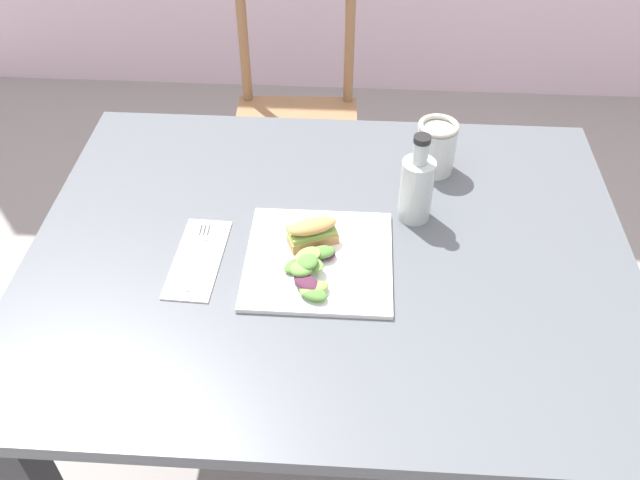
% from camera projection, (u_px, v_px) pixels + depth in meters
% --- Properties ---
extents(ground_plane, '(8.95, 8.95, 0.00)m').
position_uv_depth(ground_plane, '(364.00, 464.00, 1.80)').
color(ground_plane, gray).
extents(dining_table, '(1.19, 0.94, 0.74)m').
position_uv_depth(dining_table, '(329.00, 291.00, 1.42)').
color(dining_table, '#51565B').
rests_on(dining_table, ground).
extents(chair_wooden_far, '(0.41, 0.41, 0.87)m').
position_uv_depth(chair_wooden_far, '(296.00, 122.00, 2.21)').
color(chair_wooden_far, '#8E6642').
rests_on(chair_wooden_far, ground).
extents(plate_lunch, '(0.28, 0.28, 0.01)m').
position_uv_depth(plate_lunch, '(319.00, 260.00, 1.31)').
color(plate_lunch, white).
rests_on(plate_lunch, dining_table).
extents(sandwich_half_front, '(0.11, 0.09, 0.06)m').
position_uv_depth(sandwich_half_front, '(312.00, 232.00, 1.32)').
color(sandwich_half_front, tan).
rests_on(sandwich_half_front, plate_lunch).
extents(salad_mixed_greens, '(0.11, 0.16, 0.04)m').
position_uv_depth(salad_mixed_greens, '(310.00, 270.00, 1.26)').
color(salad_mixed_greens, '#518438').
rests_on(salad_mixed_greens, plate_lunch).
extents(napkin_folded, '(0.10, 0.23, 0.00)m').
position_uv_depth(napkin_folded, '(198.00, 258.00, 1.32)').
color(napkin_folded, white).
rests_on(napkin_folded, dining_table).
extents(fork_on_napkin, '(0.03, 0.19, 0.00)m').
position_uv_depth(fork_on_napkin, '(200.00, 250.00, 1.33)').
color(fork_on_napkin, silver).
rests_on(fork_on_napkin, napkin_folded).
extents(bottle_cold_brew, '(0.07, 0.07, 0.20)m').
position_uv_depth(bottle_cold_brew, '(416.00, 191.00, 1.37)').
color(bottle_cold_brew, '#472819').
rests_on(bottle_cold_brew, dining_table).
extents(mason_jar_iced_tea, '(0.09, 0.09, 0.12)m').
position_uv_depth(mason_jar_iced_tea, '(435.00, 149.00, 1.50)').
color(mason_jar_iced_tea, gold).
rests_on(mason_jar_iced_tea, dining_table).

